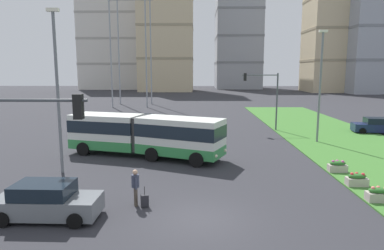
{
  "coord_description": "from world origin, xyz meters",
  "views": [
    {
      "loc": [
        -0.1,
        -13.78,
        6.27
      ],
      "look_at": [
        -0.53,
        11.85,
        2.2
      ],
      "focal_mm": 31.96,
      "sensor_mm": 36.0,
      "label": 1
    }
  ],
  "objects_px": {
    "streetlight_median": "(320,82)",
    "apartment_tower_westcentre": "(166,29)",
    "articulated_bus": "(145,134)",
    "traffic_light_near_left": "(12,146)",
    "flower_planter_2": "(337,166)",
    "apartment_tower_eastcentre": "(336,31)",
    "car_navy_sedan": "(376,126)",
    "apartment_tower_west": "(113,29)",
    "flower_planter_1": "(357,179)",
    "car_white_van": "(144,122)",
    "rolling_suitcase": "(145,201)",
    "streetlight_left": "(57,86)",
    "car_grey_wagon": "(47,202)",
    "apartment_tower_centre": "(238,39)",
    "traffic_light_far_right": "(266,91)",
    "flower_planter_0": "(379,194)",
    "pedestrian_crossing": "(135,185)"
  },
  "relations": [
    {
      "from": "car_white_van",
      "to": "traffic_light_far_right",
      "type": "relative_size",
      "value": 0.74
    },
    {
      "from": "pedestrian_crossing",
      "to": "flower_planter_1",
      "type": "height_order",
      "value": "pedestrian_crossing"
    },
    {
      "from": "car_white_van",
      "to": "apartment_tower_eastcentre",
      "type": "bearing_deg",
      "value": 55.45
    },
    {
      "from": "streetlight_median",
      "to": "rolling_suitcase",
      "type": "bearing_deg",
      "value": -131.39
    },
    {
      "from": "rolling_suitcase",
      "to": "flower_planter_2",
      "type": "bearing_deg",
      "value": 26.65
    },
    {
      "from": "apartment_tower_westcentre",
      "to": "apartment_tower_centre",
      "type": "height_order",
      "value": "apartment_tower_westcentre"
    },
    {
      "from": "car_white_van",
      "to": "traffic_light_near_left",
      "type": "bearing_deg",
      "value": -90.24
    },
    {
      "from": "streetlight_median",
      "to": "traffic_light_far_right",
      "type": "bearing_deg",
      "value": 120.59
    },
    {
      "from": "streetlight_median",
      "to": "apartment_tower_westcentre",
      "type": "distance_m",
      "value": 82.45
    },
    {
      "from": "traffic_light_far_right",
      "to": "apartment_tower_west",
      "type": "distance_m",
      "value": 96.36
    },
    {
      "from": "car_white_van",
      "to": "apartment_tower_centre",
      "type": "relative_size",
      "value": 0.13
    },
    {
      "from": "flower_planter_0",
      "to": "flower_planter_1",
      "type": "bearing_deg",
      "value": 90.0
    },
    {
      "from": "flower_planter_2",
      "to": "apartment_tower_eastcentre",
      "type": "distance_m",
      "value": 92.36
    },
    {
      "from": "car_white_van",
      "to": "apartment_tower_westcentre",
      "type": "xyz_separation_m",
      "value": [
        -3.84,
        71.6,
        18.43
      ]
    },
    {
      "from": "articulated_bus",
      "to": "traffic_light_far_right",
      "type": "xyz_separation_m",
      "value": [
        10.97,
        11.19,
        2.5
      ]
    },
    {
      "from": "articulated_bus",
      "to": "flower_planter_1",
      "type": "relative_size",
      "value": 10.8
    },
    {
      "from": "flower_planter_0",
      "to": "apartment_tower_west",
      "type": "bearing_deg",
      "value": 109.75
    },
    {
      "from": "rolling_suitcase",
      "to": "flower_planter_2",
      "type": "xyz_separation_m",
      "value": [
        11.13,
        5.59,
        0.11
      ]
    },
    {
      "from": "car_navy_sedan",
      "to": "traffic_light_near_left",
      "type": "xyz_separation_m",
      "value": [
        -24.17,
        -23.7,
        3.1
      ]
    },
    {
      "from": "flower_planter_2",
      "to": "articulated_bus",
      "type": "bearing_deg",
      "value": 162.61
    },
    {
      "from": "car_white_van",
      "to": "apartment_tower_centre",
      "type": "distance_m",
      "value": 93.2
    },
    {
      "from": "car_grey_wagon",
      "to": "flower_planter_2",
      "type": "bearing_deg",
      "value": 24.44
    },
    {
      "from": "car_grey_wagon",
      "to": "flower_planter_2",
      "type": "xyz_separation_m",
      "value": [
        15.12,
        6.87,
        -0.33
      ]
    },
    {
      "from": "car_navy_sedan",
      "to": "apartment_tower_west",
      "type": "distance_m",
      "value": 102.85
    },
    {
      "from": "car_navy_sedan",
      "to": "flower_planter_1",
      "type": "distance_m",
      "value": 18.96
    },
    {
      "from": "car_navy_sedan",
      "to": "flower_planter_1",
      "type": "bearing_deg",
      "value": -119.86
    },
    {
      "from": "apartment_tower_westcentre",
      "to": "streetlight_median",
      "type": "bearing_deg",
      "value": -75.49
    },
    {
      "from": "articulated_bus",
      "to": "traffic_light_near_left",
      "type": "bearing_deg",
      "value": -98.87
    },
    {
      "from": "streetlight_median",
      "to": "apartment_tower_centre",
      "type": "height_order",
      "value": "apartment_tower_centre"
    },
    {
      "from": "apartment_tower_centre",
      "to": "rolling_suitcase",
      "type": "bearing_deg",
      "value": -98.56
    },
    {
      "from": "car_navy_sedan",
      "to": "apartment_tower_west",
      "type": "relative_size",
      "value": 0.11
    },
    {
      "from": "streetlight_median",
      "to": "apartment_tower_centre",
      "type": "bearing_deg",
      "value": 87.8
    },
    {
      "from": "streetlight_median",
      "to": "apartment_tower_eastcentre",
      "type": "height_order",
      "value": "apartment_tower_eastcentre"
    },
    {
      "from": "flower_planter_0",
      "to": "streetlight_left",
      "type": "bearing_deg",
      "value": 164.94
    },
    {
      "from": "car_white_van",
      "to": "streetlight_left",
      "type": "xyz_separation_m",
      "value": [
        -2.46,
        -16.55,
        4.62
      ]
    },
    {
      "from": "car_navy_sedan",
      "to": "apartment_tower_west",
      "type": "height_order",
      "value": "apartment_tower_west"
    },
    {
      "from": "articulated_bus",
      "to": "streetlight_left",
      "type": "relative_size",
      "value": 1.21
    },
    {
      "from": "flower_planter_2",
      "to": "streetlight_median",
      "type": "xyz_separation_m",
      "value": [
        1.9,
        9.2,
        4.87
      ]
    },
    {
      "from": "flower_planter_2",
      "to": "rolling_suitcase",
      "type": "bearing_deg",
      "value": -153.35
    },
    {
      "from": "articulated_bus",
      "to": "rolling_suitcase",
      "type": "height_order",
      "value": "articulated_bus"
    },
    {
      "from": "flower_planter_1",
      "to": "car_white_van",
      "type": "bearing_deg",
      "value": 127.74
    },
    {
      "from": "flower_planter_1",
      "to": "flower_planter_2",
      "type": "xyz_separation_m",
      "value": [
        0.0,
        2.61,
        0.0
      ]
    },
    {
      "from": "rolling_suitcase",
      "to": "streetlight_median",
      "type": "bearing_deg",
      "value": 48.61
    },
    {
      "from": "traffic_light_near_left",
      "to": "streetlight_median",
      "type": "distance_m",
      "value": 25.34
    },
    {
      "from": "rolling_suitcase",
      "to": "streetlight_left",
      "type": "distance_m",
      "value": 9.45
    },
    {
      "from": "car_grey_wagon",
      "to": "pedestrian_crossing",
      "type": "height_order",
      "value": "pedestrian_crossing"
    },
    {
      "from": "car_grey_wagon",
      "to": "apartment_tower_west",
      "type": "bearing_deg",
      "value": 102.1
    },
    {
      "from": "flower_planter_1",
      "to": "traffic_light_far_right",
      "type": "bearing_deg",
      "value": 95.17
    },
    {
      "from": "car_white_van",
      "to": "flower_planter_1",
      "type": "distance_m",
      "value": 23.89
    },
    {
      "from": "car_grey_wagon",
      "to": "traffic_light_far_right",
      "type": "bearing_deg",
      "value": 58.44
    }
  ]
}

